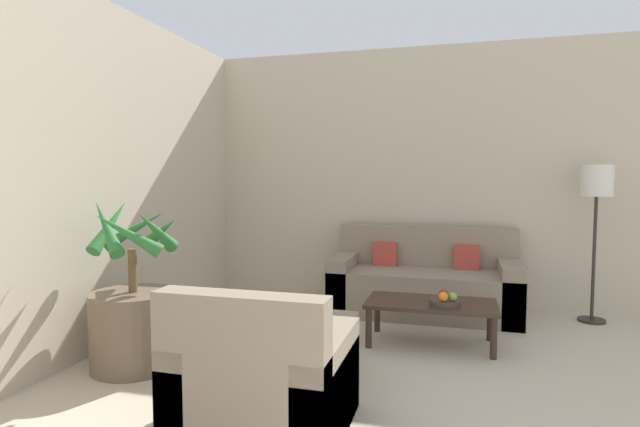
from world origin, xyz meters
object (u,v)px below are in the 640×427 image
at_px(floor_lamp, 597,192).
at_px(ottoman, 305,346).
at_px(orange_fruit, 443,297).
at_px(apple_green, 453,297).
at_px(apple_red, 444,294).
at_px(coffee_table, 431,307).
at_px(fruit_bowl, 445,302).
at_px(armchair, 264,382).
at_px(potted_palm, 134,316).
at_px(sofa_loveseat, 424,284).

relative_size(floor_lamp, ottoman, 2.21).
bearing_deg(orange_fruit, apple_green, 26.50).
relative_size(apple_red, apple_green, 1.13).
relative_size(coffee_table, fruit_bowl, 4.31).
height_order(coffee_table, ottoman, ottoman).
height_order(orange_fruit, armchair, armchair).
relative_size(armchair, ottoman, 1.28).
relative_size(orange_fruit, armchair, 0.09).
bearing_deg(coffee_table, apple_red, -31.10).
bearing_deg(apple_green, orange_fruit, -153.50).
bearing_deg(apple_green, coffee_table, 146.66).
xyz_separation_m(potted_palm, floor_lamp, (3.40, 2.09, 0.84)).
bearing_deg(sofa_loveseat, orange_fruit, -78.65).
relative_size(sofa_loveseat, orange_fruit, 24.05).
relative_size(floor_lamp, armchair, 1.73).
xyz_separation_m(floor_lamp, ottoman, (-2.20, -1.91, -1.00)).
bearing_deg(apple_green, sofa_loveseat, 105.48).
height_order(floor_lamp, apple_red, floor_lamp).
height_order(floor_lamp, fruit_bowl, floor_lamp).
xyz_separation_m(apple_green, armchair, (-0.94, -1.54, -0.15)).
height_order(floor_lamp, orange_fruit, floor_lamp).
relative_size(fruit_bowl, ottoman, 0.36).
xyz_separation_m(apple_red, apple_green, (0.07, -0.05, -0.00)).
relative_size(coffee_table, ottoman, 1.55).
distance_m(potted_palm, ottoman, 1.23).
bearing_deg(sofa_loveseat, ottoman, -110.60).
bearing_deg(armchair, ottoman, 91.53).
bearing_deg(armchair, potted_palm, 153.66).
bearing_deg(apple_red, floor_lamp, 39.82).
bearing_deg(orange_fruit, coffee_table, 123.77).
xyz_separation_m(sofa_loveseat, armchair, (-0.65, -2.57, -0.02)).
bearing_deg(apple_green, apple_red, 143.78).
xyz_separation_m(apple_red, armchair, (-0.87, -1.60, -0.16)).
height_order(sofa_loveseat, coffee_table, sofa_loveseat).
bearing_deg(fruit_bowl, apple_red, 116.96).
xyz_separation_m(orange_fruit, ottoman, (-0.89, -0.73, -0.22)).
distance_m(fruit_bowl, armchair, 1.81).
distance_m(potted_palm, sofa_loveseat, 2.72).
xyz_separation_m(coffee_table, fruit_bowl, (0.11, -0.08, 0.07)).
height_order(potted_palm, orange_fruit, potted_palm).
bearing_deg(floor_lamp, fruit_bowl, -139.55).
height_order(fruit_bowl, apple_green, apple_green).
distance_m(floor_lamp, fruit_bowl, 1.91).
distance_m(coffee_table, armchair, 1.82).
distance_m(coffee_table, fruit_bowl, 0.15).
bearing_deg(floor_lamp, apple_green, -137.25).
bearing_deg(coffee_table, sofa_loveseat, 97.16).
bearing_deg(ottoman, apple_green, 38.49).
bearing_deg(ottoman, floor_lamp, 40.96).
bearing_deg(potted_palm, orange_fruit, 23.33).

